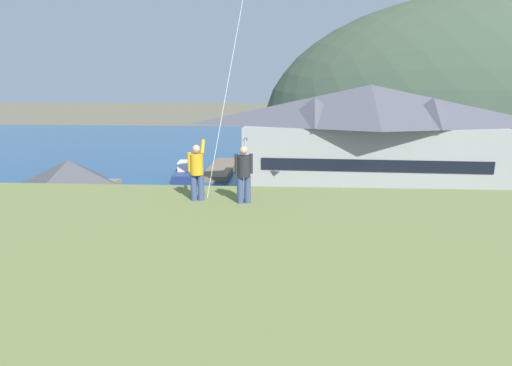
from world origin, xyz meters
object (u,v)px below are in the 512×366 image
(harbor_lodge, at_px, (368,139))
(storage_shed_near_lot, at_px, (71,196))
(parked_car_back_row_left, at_px, (261,230))
(moored_boat_wharfside, at_px, (187,172))
(parking_light_pole, at_px, (245,177))
(parked_car_front_row_red, at_px, (139,269))
(person_companion, at_px, (244,173))
(storage_shed_waterside, at_px, (270,173))
(parked_car_back_row_right, at_px, (362,237))
(parked_car_front_row_end, at_px, (128,235))
(wharf_dock, at_px, (221,169))
(person_kite_flyer, at_px, (197,170))
(parked_car_mid_row_far, at_px, (330,272))

(harbor_lodge, relative_size, storage_shed_near_lot, 3.98)
(parked_car_back_row_left, bearing_deg, storage_shed_near_lot, 173.78)
(moored_boat_wharfside, distance_m, parking_light_pole, 21.14)
(moored_boat_wharfside, xyz_separation_m, parked_car_front_row_red, (3.96, -29.07, 0.34))
(harbor_lodge, bearing_deg, person_companion, -108.18)
(storage_shed_waterside, bearing_deg, parked_car_front_row_red, -108.33)
(parked_car_back_row_right, bearing_deg, parked_car_front_row_end, -178.22)
(storage_shed_waterside, height_order, parked_car_front_row_red, storage_shed_waterside)
(storage_shed_near_lot, height_order, wharf_dock, storage_shed_near_lot)
(parked_car_front_row_red, bearing_deg, wharf_dock, 90.45)
(person_kite_flyer, bearing_deg, wharf_dock, 97.49)
(parked_car_mid_row_far, bearing_deg, storage_shed_waterside, 101.07)
(wharf_dock, bearing_deg, person_companion, -80.57)
(wharf_dock, relative_size, parked_car_back_row_left, 3.22)
(parked_car_back_row_left, xyz_separation_m, person_companion, (0.27, -15.51, 7.29))
(parked_car_back_row_right, distance_m, parked_car_mid_row_far, 6.18)
(parked_car_back_row_left, bearing_deg, wharf_dock, 104.22)
(wharf_dock, distance_m, parked_car_mid_row_far, 34.64)
(parked_car_back_row_right, distance_m, parked_car_back_row_left, 6.92)
(parking_light_pole, xyz_separation_m, person_kite_flyer, (0.18, -18.64, 4.21))
(storage_shed_waterside, bearing_deg, parked_car_front_row_end, -122.29)
(harbor_lodge, relative_size, person_kite_flyer, 14.08)
(person_kite_flyer, height_order, person_companion, person_kite_flyer)
(wharf_dock, height_order, parked_car_back_row_right, parked_car_back_row_right)
(parking_light_pole, bearing_deg, parked_car_front_row_end, -147.75)
(person_companion, bearing_deg, parked_car_front_row_red, 127.82)
(parked_car_front_row_red, bearing_deg, moored_boat_wharfside, 97.75)
(storage_shed_near_lot, bearing_deg, person_companion, -49.27)
(person_kite_flyer, bearing_deg, storage_shed_waterside, 87.06)
(parked_car_back_row_right, bearing_deg, storage_shed_waterside, 114.76)
(parking_light_pole, relative_size, person_kite_flyer, 3.80)
(harbor_lodge, xyz_separation_m, storage_shed_near_lot, (-24.42, -12.48, -3.00))
(parked_car_back_row_left, xyz_separation_m, person_kite_flyer, (-1.20, -15.29, 7.30))
(wharf_dock, xyz_separation_m, parked_car_front_row_end, (-2.39, -27.84, 0.71))
(storage_shed_near_lot, distance_m, wharf_dock, 26.08)
(person_companion, bearing_deg, parked_car_back_row_right, 65.64)
(moored_boat_wharfside, relative_size, person_companion, 4.94)
(parked_car_front_row_red, height_order, parking_light_pole, parking_light_pole)
(parked_car_back_row_left, bearing_deg, storage_shed_waterside, 88.86)
(parked_car_front_row_end, bearing_deg, storage_shed_near_lot, 150.23)
(storage_shed_waterside, distance_m, parked_car_front_row_end, 17.52)
(storage_shed_near_lot, distance_m, parked_car_mid_row_far, 20.37)
(moored_boat_wharfside, bearing_deg, person_kite_flyer, -76.25)
(parked_car_front_row_red, xyz_separation_m, person_companion, (6.69, -8.62, 7.29))
(storage_shed_waterside, relative_size, parked_car_mid_row_far, 1.38)
(moored_boat_wharfside, bearing_deg, parked_car_mid_row_far, -63.20)
(storage_shed_waterside, xyz_separation_m, parking_light_pole, (-1.65, -9.92, 1.60))
(person_kite_flyer, bearing_deg, person_companion, -8.55)
(parked_car_back_row_right, bearing_deg, wharf_dock, 116.31)
(parked_car_front_row_end, bearing_deg, harbor_lodge, 39.24)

